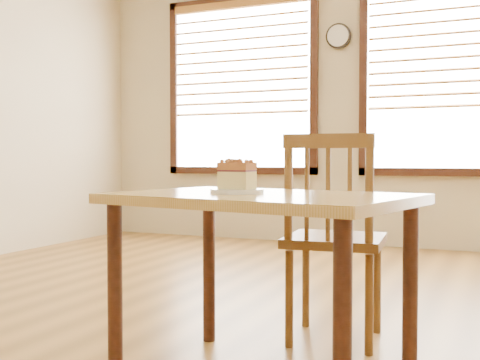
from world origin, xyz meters
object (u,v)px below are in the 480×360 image
object	(u,v)px
cafe_chair_main	(334,237)
plate	(237,191)
wall_clock	(338,36)
cake_slice	(237,174)
cafe_table_main	(261,220)

from	to	relation	value
cafe_chair_main	plate	bearing A→B (deg)	64.91
wall_clock	cafe_chair_main	bearing A→B (deg)	-76.01
cafe_chair_main	wall_clock	bearing A→B (deg)	-81.08
cafe_chair_main	cake_slice	world-z (taller)	cafe_chair_main
wall_clock	cake_slice	world-z (taller)	wall_clock
cafe_chair_main	plate	xyz separation A→B (m)	(-0.23, -0.63, 0.25)
cafe_chair_main	plate	distance (m)	0.72
wall_clock	cafe_chair_main	distance (m)	3.76
cake_slice	wall_clock	bearing A→B (deg)	102.64
wall_clock	cafe_table_main	xyz separation A→B (m)	(0.68, -3.90, -1.51)
cake_slice	cafe_table_main	bearing A→B (deg)	12.64
plate	cafe_table_main	bearing A→B (deg)	8.88
wall_clock	cafe_table_main	distance (m)	4.23
wall_clock	plate	size ratio (longest dim) A/B	1.22
cafe_table_main	plate	xyz separation A→B (m)	(-0.10, -0.01, 0.11)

